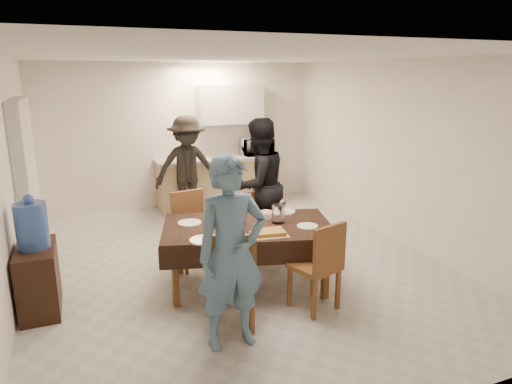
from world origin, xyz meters
TOP-DOWN VIEW (x-y plane):
  - floor at (0.00, 0.00)m, footprint 5.00×6.00m
  - ceiling at (0.00, 0.00)m, footprint 5.00×6.00m
  - wall_back at (0.00, 3.00)m, footprint 5.00×0.02m
  - wall_front at (0.00, -3.00)m, footprint 5.00×0.02m
  - wall_left at (-2.50, 0.00)m, footprint 0.02×6.00m
  - wall_right at (2.50, 0.00)m, footprint 0.02×6.00m
  - stub_partition at (-2.42, 1.20)m, footprint 0.15×1.40m
  - kitchen_base_cabinet at (0.60, 2.68)m, footprint 2.20×0.60m
  - kitchen_worktop at (0.60, 2.68)m, footprint 2.24×0.64m
  - upper_cabinet at (0.90, 2.82)m, footprint 1.20×0.34m
  - dining_table at (-0.07, -0.63)m, footprint 2.11×1.56m
  - chair_near_left at (-0.52, -1.47)m, footprint 0.59×0.60m
  - chair_near_right at (0.38, -1.47)m, footprint 0.55×0.56m
  - chair_far_left at (-0.52, 0.03)m, footprint 0.49×0.49m
  - chair_far_right at (0.38, 0.04)m, footprint 0.42×0.42m
  - console at (-2.28, -0.36)m, footprint 0.38×0.75m
  - water_jug at (-2.28, -0.36)m, footprint 0.31×0.31m
  - wine_bottle at (-0.12, -0.58)m, footprint 0.08×0.08m
  - water_pitcher at (0.28, -0.68)m, footprint 0.14×0.14m
  - savoury_tart at (0.03, -1.01)m, footprint 0.41×0.33m
  - salad_bowl at (0.23, -0.45)m, footprint 0.18×0.18m
  - mushroom_dish at (-0.12, -0.35)m, footprint 0.20×0.20m
  - wine_glass_a at (-0.62, -0.88)m, footprint 0.08×0.08m
  - wine_glass_b at (0.48, -0.38)m, footprint 0.08×0.08m
  - wine_glass_c at (-0.27, -0.33)m, footprint 0.09×0.09m
  - plate_near_left at (-0.67, -0.93)m, footprint 0.29×0.29m
  - plate_near_right at (0.53, -0.93)m, footprint 0.23×0.23m
  - plate_far_left at (-0.67, -0.33)m, footprint 0.27×0.27m
  - plate_far_right at (0.53, -0.33)m, footprint 0.26×0.26m
  - microwave at (1.38, 2.68)m, footprint 0.56×0.38m
  - person_near at (-0.62, -1.68)m, footprint 0.65×0.45m
  - person_far at (0.48, 0.42)m, footprint 1.07×0.95m
  - person_kitchen at (-0.07, 2.23)m, footprint 1.12×0.64m

SIDE VIEW (x-z plane):
  - floor at x=0.00m, z-range -0.01..0.01m
  - console at x=-2.28m, z-range 0.00..0.69m
  - kitchen_base_cabinet at x=0.60m, z-range 0.00..0.86m
  - chair_far_right at x=0.38m, z-range 0.29..0.76m
  - chair_far_left at x=-0.52m, z-range 0.33..0.85m
  - chair_near_right at x=0.38m, z-range 0.33..0.85m
  - chair_near_left at x=-0.52m, z-range 0.34..0.89m
  - dining_table at x=-0.07m, z-range 0.33..1.07m
  - plate_near_right at x=0.53m, z-range 0.74..0.75m
  - plate_far_right at x=0.53m, z-range 0.74..0.75m
  - plate_far_left at x=-0.67m, z-range 0.74..0.75m
  - plate_near_left at x=-0.67m, z-range 0.74..0.75m
  - mushroom_dish at x=-0.12m, z-range 0.74..0.77m
  - savoury_tart at x=0.03m, z-range 0.74..0.78m
  - salad_bowl at x=0.23m, z-range 0.74..0.81m
  - wine_glass_b at x=0.48m, z-range 0.74..0.92m
  - wine_glass_a at x=-0.62m, z-range 0.74..0.92m
  - wine_glass_c at x=-0.27m, z-range 0.74..0.93m
  - water_pitcher at x=0.28m, z-range 0.74..0.96m
  - person_kitchen at x=-0.07m, z-range 0.00..1.73m
  - person_near at x=-0.62m, z-range 0.00..1.75m
  - kitchen_worktop at x=0.60m, z-range 0.86..0.91m
  - wine_bottle at x=-0.12m, z-range 0.74..1.05m
  - person_far at x=0.48m, z-range 0.00..1.83m
  - water_jug at x=-2.28m, z-range 0.69..1.16m
  - stub_partition at x=-2.42m, z-range 0.00..2.10m
  - microwave at x=1.38m, z-range 0.91..1.22m
  - wall_back at x=0.00m, z-range 0.00..2.60m
  - wall_front at x=0.00m, z-range 0.00..2.60m
  - wall_left at x=-2.50m, z-range 0.00..2.60m
  - wall_right at x=2.50m, z-range 0.00..2.60m
  - upper_cabinet at x=0.90m, z-range 1.50..2.20m
  - ceiling at x=0.00m, z-range 2.59..2.61m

